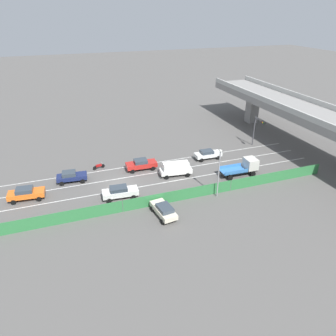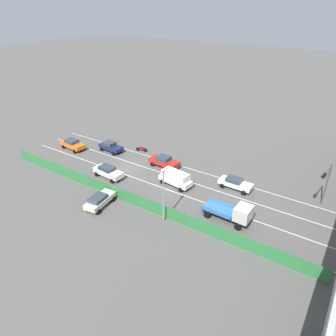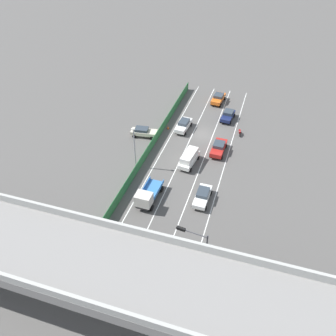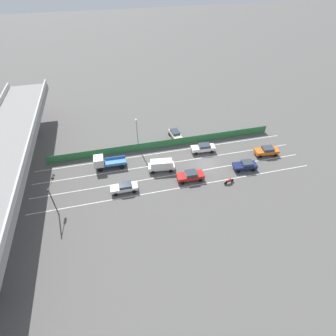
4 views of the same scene
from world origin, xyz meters
TOP-DOWN VIEW (x-y plane):
  - ground_plane at (0.00, 0.00)m, footprint 300.00×300.00m
  - lane_line_left_edge at (-5.05, 6.47)m, footprint 0.14×48.93m
  - lane_line_mid_left at (-1.68, 6.47)m, footprint 0.14×48.93m
  - lane_line_mid_right at (1.68, 6.47)m, footprint 0.14×48.93m
  - lane_line_right_edge at (5.05, 6.47)m, footprint 0.14×48.93m
  - elevated_overpass at (0.00, 32.93)m, footprint 54.63×8.07m
  - green_fence at (6.85, 6.47)m, footprint 0.10×45.03m
  - car_taxi_orange at (-0.23, -12.26)m, footprint 2.36×4.67m
  - car_hatchback_white at (-3.53, 15.57)m, footprint 1.99×4.49m
  - car_sedan_white at (3.56, -0.66)m, footprint 2.19×4.77m
  - car_sedan_navy at (-3.13, -6.34)m, footprint 2.30×4.34m
  - car_sedan_red at (-3.47, 4.17)m, footprint 2.18×4.75m
  - car_van_white at (0.17, 8.49)m, footprint 2.43×4.89m
  - flatbed_truck_blue at (3.27, 18.35)m, footprint 2.45×5.65m
  - motorcycle at (-5.90, -2.02)m, footprint 0.72×1.92m
  - parked_sedan_cream at (9.38, 3.41)m, footprint 4.51×2.38m
  - traffic_light at (-5.01, 25.79)m, footprint 3.40×0.70m
  - street_lamp at (7.52, 11.55)m, footprint 0.60×0.36m
  - traffic_cone at (6.18, -0.01)m, footprint 0.47×0.47m

SIDE VIEW (x-z plane):
  - ground_plane at x=0.00m, z-range 0.00..0.00m
  - lane_line_left_edge at x=-5.05m, z-range 0.00..0.01m
  - lane_line_mid_left at x=-1.68m, z-range 0.00..0.01m
  - lane_line_mid_right at x=1.68m, z-range 0.00..0.01m
  - lane_line_right_edge at x=5.05m, z-range 0.00..0.01m
  - traffic_cone at x=6.18m, z-range -0.02..0.59m
  - motorcycle at x=-5.90m, z-range -0.01..0.93m
  - green_fence at x=6.85m, z-range 0.00..1.63m
  - car_hatchback_white at x=-3.53m, z-range 0.10..1.62m
  - parked_sedan_cream at x=9.38m, z-range 0.11..1.67m
  - car_sedan_navy at x=-3.13m, z-range 0.08..1.69m
  - car_sedan_red at x=-3.47m, z-range 0.08..1.76m
  - car_taxi_orange at x=-0.23m, z-range 0.09..1.76m
  - car_sedan_white at x=3.56m, z-range 0.10..1.76m
  - car_van_white at x=0.17m, z-range 0.15..2.22m
  - flatbed_truck_blue at x=3.27m, z-range 0.04..2.48m
  - traffic_light at x=-5.01m, z-range 1.15..6.68m
  - street_lamp at x=7.52m, z-range 0.75..7.53m
  - elevated_overpass at x=0.00m, z-range 2.24..10.24m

